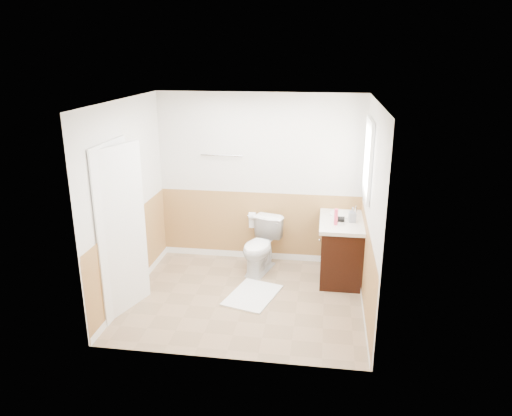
% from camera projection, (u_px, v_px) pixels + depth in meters
% --- Properties ---
extents(floor, '(3.00, 3.00, 0.00)m').
position_uv_depth(floor, '(246.00, 298.00, 6.25)').
color(floor, '#8C7051').
rests_on(floor, ground).
extents(ceiling, '(3.00, 3.00, 0.00)m').
position_uv_depth(ceiling, '(244.00, 101.00, 5.47)').
color(ceiling, white).
rests_on(ceiling, floor).
extents(wall_back, '(3.00, 0.00, 3.00)m').
position_uv_depth(wall_back, '(260.00, 179.00, 7.08)').
color(wall_back, silver).
rests_on(wall_back, floor).
extents(wall_front, '(3.00, 0.00, 3.00)m').
position_uv_depth(wall_front, '(222.00, 247.00, 4.64)').
color(wall_front, silver).
rests_on(wall_front, floor).
extents(wall_left, '(0.00, 3.00, 3.00)m').
position_uv_depth(wall_left, '(127.00, 201.00, 6.07)').
color(wall_left, silver).
rests_on(wall_left, floor).
extents(wall_right, '(0.00, 3.00, 3.00)m').
position_uv_depth(wall_right, '(371.00, 212.00, 5.65)').
color(wall_right, silver).
rests_on(wall_right, floor).
extents(wainscot_back, '(3.00, 0.00, 3.00)m').
position_uv_depth(wainscot_back, '(259.00, 227.00, 7.30)').
color(wainscot_back, tan).
rests_on(wainscot_back, floor).
extents(wainscot_front, '(3.00, 0.00, 3.00)m').
position_uv_depth(wainscot_front, '(224.00, 315.00, 4.88)').
color(wainscot_front, tan).
rests_on(wainscot_front, floor).
extents(wainscot_left, '(0.00, 2.60, 2.60)m').
position_uv_depth(wainscot_left, '(133.00, 256.00, 6.30)').
color(wainscot_left, tan).
rests_on(wainscot_left, floor).
extents(wainscot_right, '(0.00, 2.60, 2.60)m').
position_uv_depth(wainscot_right, '(366.00, 270.00, 5.89)').
color(wainscot_right, tan).
rests_on(wainscot_right, floor).
extents(toilet, '(0.61, 0.84, 0.76)m').
position_uv_depth(toilet, '(261.00, 246.00, 6.91)').
color(toilet, white).
rests_on(toilet, floor).
extents(bath_mat, '(0.75, 0.92, 0.02)m').
position_uv_depth(bath_mat, '(253.00, 295.00, 6.30)').
color(bath_mat, white).
rests_on(bath_mat, floor).
extents(vanity_cabinet, '(0.55, 1.10, 0.80)m').
position_uv_depth(vanity_cabinet, '(341.00, 249.00, 6.78)').
color(vanity_cabinet, black).
rests_on(vanity_cabinet, floor).
extents(vanity_knob_left, '(0.03, 0.03, 0.03)m').
position_uv_depth(vanity_knob_left, '(320.00, 240.00, 6.68)').
color(vanity_knob_left, silver).
rests_on(vanity_knob_left, vanity_cabinet).
extents(vanity_knob_right, '(0.03, 0.03, 0.03)m').
position_uv_depth(vanity_knob_right, '(320.00, 235.00, 6.87)').
color(vanity_knob_right, silver).
rests_on(vanity_knob_right, vanity_cabinet).
extents(countertop, '(0.60, 1.15, 0.05)m').
position_uv_depth(countertop, '(342.00, 220.00, 6.65)').
color(countertop, silver).
rests_on(countertop, vanity_cabinet).
extents(sink_basin, '(0.36, 0.36, 0.02)m').
position_uv_depth(sink_basin, '(342.00, 214.00, 6.78)').
color(sink_basin, white).
rests_on(sink_basin, countertop).
extents(faucet, '(0.02, 0.02, 0.14)m').
position_uv_depth(faucet, '(356.00, 211.00, 6.74)').
color(faucet, '#B8B8BF').
rests_on(faucet, countertop).
extents(lotion_bottle, '(0.05, 0.05, 0.22)m').
position_uv_depth(lotion_bottle, '(336.00, 217.00, 6.36)').
color(lotion_bottle, '#F03E62').
rests_on(lotion_bottle, countertop).
extents(soap_dispenser, '(0.10, 0.10, 0.20)m').
position_uv_depth(soap_dispenser, '(352.00, 215.00, 6.48)').
color(soap_dispenser, gray).
rests_on(soap_dispenser, countertop).
extents(hair_dryer_body, '(0.14, 0.07, 0.07)m').
position_uv_depth(hair_dryer_body, '(339.00, 219.00, 6.51)').
color(hair_dryer_body, black).
rests_on(hair_dryer_body, countertop).
extents(hair_dryer_handle, '(0.03, 0.03, 0.07)m').
position_uv_depth(hair_dryer_handle, '(337.00, 220.00, 6.57)').
color(hair_dryer_handle, black).
rests_on(hair_dryer_handle, countertop).
extents(mirror_panel, '(0.02, 0.35, 0.90)m').
position_uv_depth(mirror_panel, '(365.00, 166.00, 6.60)').
color(mirror_panel, silver).
rests_on(mirror_panel, wall_right).
extents(window_frame, '(0.04, 0.80, 1.00)m').
position_uv_depth(window_frame, '(368.00, 159.00, 6.05)').
color(window_frame, white).
rests_on(window_frame, wall_right).
extents(window_glass, '(0.01, 0.70, 0.90)m').
position_uv_depth(window_glass, '(369.00, 159.00, 6.05)').
color(window_glass, white).
rests_on(window_glass, wall_right).
extents(door, '(0.29, 0.78, 2.04)m').
position_uv_depth(door, '(122.00, 231.00, 5.70)').
color(door, white).
rests_on(door, wall_left).
extents(door_frame, '(0.02, 0.92, 2.10)m').
position_uv_depth(door_frame, '(115.00, 230.00, 5.71)').
color(door_frame, white).
rests_on(door_frame, wall_left).
extents(door_knob, '(0.06, 0.06, 0.06)m').
position_uv_depth(door_knob, '(137.00, 227.00, 6.02)').
color(door_knob, silver).
rests_on(door_knob, door).
extents(towel_bar, '(0.62, 0.02, 0.02)m').
position_uv_depth(towel_bar, '(222.00, 155.00, 7.00)').
color(towel_bar, silver).
rests_on(towel_bar, wall_back).
extents(tp_holder_bar, '(0.14, 0.02, 0.02)m').
position_uv_depth(tp_holder_bar, '(252.00, 216.00, 7.20)').
color(tp_holder_bar, silver).
rests_on(tp_holder_bar, wall_back).
extents(tp_roll, '(0.10, 0.11, 0.11)m').
position_uv_depth(tp_roll, '(252.00, 216.00, 7.20)').
color(tp_roll, white).
rests_on(tp_roll, tp_holder_bar).
extents(tp_sheet, '(0.10, 0.01, 0.16)m').
position_uv_depth(tp_sheet, '(252.00, 223.00, 7.23)').
color(tp_sheet, white).
rests_on(tp_sheet, tp_roll).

